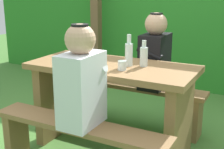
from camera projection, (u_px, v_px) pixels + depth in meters
The scene contains 12 objects.
ground_plane at pixel (112, 147), 2.88m from camera, with size 12.00×12.00×0.00m, color #4C8237.
hedge_backdrop at pixel (185, 24), 4.55m from camera, with size 6.40×0.62×1.75m, color #2B8227.
pergola_post_left at pixel (96, 15), 4.54m from camera, with size 0.12×0.12×2.00m, color brown.
picnic_table at pixel (112, 93), 2.74m from camera, with size 1.40×0.64×0.77m.
bench_near at pixel (79, 139), 2.34m from camera, with size 1.40×0.24×0.45m.
bench_far at pixel (136, 96), 3.24m from camera, with size 1.40×0.24×0.45m.
person_white_shirt at pixel (82, 80), 2.20m from camera, with size 0.25×0.35×0.72m.
person_black_coat at pixel (155, 54), 3.03m from camera, with size 0.25×0.35×0.72m.
drinking_glass at pixel (122, 65), 2.48m from camera, with size 0.07×0.07×0.08m, color silver.
bottle_left at pixel (129, 53), 2.59m from camera, with size 0.06×0.06×0.26m.
bottle_right at pixel (144, 56), 2.58m from camera, with size 0.06×0.06×0.21m.
cell_phone at pixel (89, 59), 2.85m from camera, with size 0.07×0.14×0.01m, color black.
Camera 1 is at (1.21, -2.29, 1.42)m, focal length 51.22 mm.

